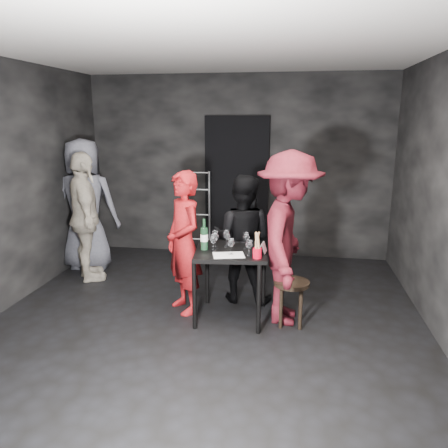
% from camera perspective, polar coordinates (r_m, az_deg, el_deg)
% --- Properties ---
extents(floor, '(4.50, 5.00, 0.02)m').
position_cam_1_polar(floor, '(4.60, -2.56, -13.04)').
color(floor, black).
rests_on(floor, ground).
extents(ceiling, '(4.50, 5.00, 0.02)m').
position_cam_1_polar(ceiling, '(4.15, -2.99, 22.45)').
color(ceiling, silver).
rests_on(ceiling, ground).
extents(wall_back, '(4.50, 0.04, 2.70)m').
position_cam_1_polar(wall_back, '(6.61, 1.77, 7.46)').
color(wall_back, black).
rests_on(wall_back, ground).
extents(wall_front, '(4.50, 0.04, 2.70)m').
position_cam_1_polar(wall_front, '(1.88, -18.94, -9.44)').
color(wall_front, black).
rests_on(wall_front, ground).
extents(doorway, '(0.95, 0.10, 2.10)m').
position_cam_1_polar(doorway, '(6.59, 1.68, 4.81)').
color(doorway, black).
rests_on(doorway, ground).
extents(wallbox_upper, '(0.12, 0.06, 0.12)m').
position_cam_1_polar(wallbox_upper, '(6.49, 9.25, 8.07)').
color(wallbox_upper, '#B7B7B2').
rests_on(wallbox_upper, wall_back).
extents(wallbox_lower, '(0.10, 0.06, 0.14)m').
position_cam_1_polar(wallbox_lower, '(6.50, 11.01, 7.56)').
color(wallbox_lower, '#B7B7B2').
rests_on(wallbox_lower, wall_back).
extents(hand_truck, '(0.44, 0.36, 1.31)m').
position_cam_1_polar(hand_truck, '(6.63, -3.62, -2.40)').
color(hand_truck, '#B2B2B7').
rests_on(hand_truck, floor).
extents(tasting_table, '(0.72, 0.72, 0.75)m').
position_cam_1_polar(tasting_table, '(4.52, 0.93, -4.54)').
color(tasting_table, black).
rests_on(tasting_table, floor).
extents(stool, '(0.36, 0.36, 0.47)m').
position_cam_1_polar(stool, '(4.50, 8.80, -8.49)').
color(stool, '#33241C').
rests_on(stool, floor).
extents(server_red, '(0.66, 0.68, 1.58)m').
position_cam_1_polar(server_red, '(4.67, -5.28, -2.23)').
color(server_red, '#A51317').
rests_on(server_red, floor).
extents(woman_black, '(0.74, 0.48, 1.43)m').
position_cam_1_polar(woman_black, '(4.96, 2.42, -2.15)').
color(woman_black, black).
rests_on(woman_black, floor).
extents(man_maroon, '(0.69, 1.37, 2.08)m').
position_cam_1_polar(man_maroon, '(4.41, 8.50, 0.09)').
color(man_maroon, '#58121C').
rests_on(man_maroon, floor).
extents(bystander_cream, '(1.03, 1.19, 1.84)m').
position_cam_1_polar(bystander_cream, '(5.82, -17.73, 1.69)').
color(bystander_cream, beige).
rests_on(bystander_cream, floor).
extents(bystander_grey, '(1.10, 0.65, 2.17)m').
position_cam_1_polar(bystander_grey, '(6.25, -17.76, 4.02)').
color(bystander_grey, '#585965').
rests_on(bystander_grey, floor).
extents(tasting_mat, '(0.34, 0.27, 0.00)m').
position_cam_1_polar(tasting_mat, '(4.30, 0.61, -4.09)').
color(tasting_mat, white).
rests_on(tasting_mat, tasting_table).
extents(wine_glass_a, '(0.08, 0.08, 0.18)m').
position_cam_1_polar(wine_glass_a, '(4.43, -1.41, -2.37)').
color(wine_glass_a, white).
rests_on(wine_glass_a, tasting_table).
extents(wine_glass_b, '(0.10, 0.10, 0.20)m').
position_cam_1_polar(wine_glass_b, '(4.51, -1.18, -1.93)').
color(wine_glass_b, white).
rests_on(wine_glass_b, tasting_table).
extents(wine_glass_c, '(0.09, 0.09, 0.20)m').
position_cam_1_polar(wine_glass_c, '(4.55, 0.34, -1.83)').
color(wine_glass_c, white).
rests_on(wine_glass_c, tasting_table).
extents(wine_glass_d, '(0.07, 0.07, 0.18)m').
position_cam_1_polar(wine_glass_d, '(4.30, 0.90, -2.85)').
color(wine_glass_d, white).
rests_on(wine_glass_d, tasting_table).
extents(wine_glass_e, '(0.08, 0.08, 0.18)m').
position_cam_1_polar(wine_glass_e, '(4.27, 3.29, -3.05)').
color(wine_glass_e, white).
rests_on(wine_glass_e, tasting_table).
extents(wine_glass_f, '(0.09, 0.09, 0.18)m').
position_cam_1_polar(wine_glass_f, '(4.52, 2.90, -2.05)').
color(wine_glass_f, white).
rests_on(wine_glass_f, tasting_table).
extents(wine_bottle, '(0.08, 0.08, 0.32)m').
position_cam_1_polar(wine_bottle, '(4.47, -2.60, -1.80)').
color(wine_bottle, black).
rests_on(wine_bottle, tasting_table).
extents(breadstick_cup, '(0.09, 0.09, 0.27)m').
position_cam_1_polar(breadstick_cup, '(4.20, 4.39, -2.83)').
color(breadstick_cup, red).
rests_on(breadstick_cup, tasting_table).
extents(reserved_card, '(0.10, 0.14, 0.10)m').
position_cam_1_polar(reserved_card, '(4.39, 4.84, -3.08)').
color(reserved_card, white).
rests_on(reserved_card, tasting_table).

